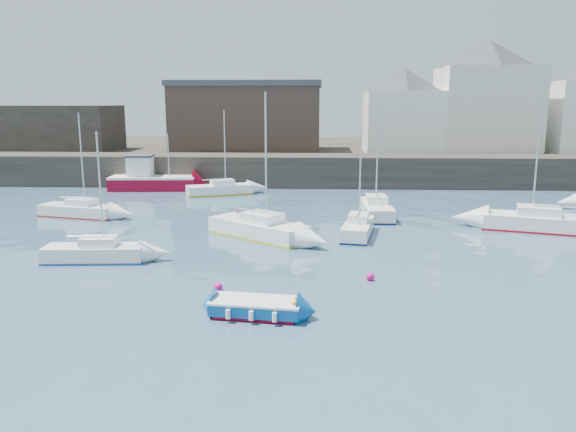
{
  "coord_description": "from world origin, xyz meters",
  "views": [
    {
      "loc": [
        1.55,
        -20.58,
        8.1
      ],
      "look_at": [
        0.0,
        12.0,
        1.5
      ],
      "focal_mm": 35.0,
      "sensor_mm": 36.0,
      "label": 1
    }
  ],
  "objects_px": {
    "fishing_boat": "(151,179)",
    "buoy_near": "(218,290)",
    "sailboat_e": "(79,210)",
    "sailboat_h": "(220,189)",
    "buoy_far": "(236,216)",
    "buoy_mid": "(370,280)",
    "blue_dinghy": "(256,307)",
    "sailboat_b": "(259,228)",
    "sailboat_d": "(543,222)",
    "sailboat_c": "(358,228)",
    "sailboat_a": "(95,253)",
    "sailboat_f": "(377,209)"
  },
  "relations": [
    {
      "from": "sailboat_a",
      "to": "buoy_far",
      "type": "bearing_deg",
      "value": 65.18
    },
    {
      "from": "sailboat_e",
      "to": "buoy_near",
      "type": "bearing_deg",
      "value": -50.76
    },
    {
      "from": "fishing_boat",
      "to": "buoy_near",
      "type": "height_order",
      "value": "fishing_boat"
    },
    {
      "from": "buoy_far",
      "to": "sailboat_d",
      "type": "bearing_deg",
      "value": -10.87
    },
    {
      "from": "buoy_near",
      "to": "buoy_mid",
      "type": "height_order",
      "value": "buoy_mid"
    },
    {
      "from": "sailboat_c",
      "to": "sailboat_d",
      "type": "xyz_separation_m",
      "value": [
        11.99,
        1.99,
        0.08
      ]
    },
    {
      "from": "sailboat_a",
      "to": "sailboat_f",
      "type": "relative_size",
      "value": 0.86
    },
    {
      "from": "blue_dinghy",
      "to": "sailboat_b",
      "type": "distance_m",
      "value": 12.94
    },
    {
      "from": "blue_dinghy",
      "to": "sailboat_e",
      "type": "xyz_separation_m",
      "value": [
        -14.79,
        18.62,
        0.11
      ]
    },
    {
      "from": "sailboat_a",
      "to": "sailboat_f",
      "type": "bearing_deg",
      "value": 38.25
    },
    {
      "from": "sailboat_b",
      "to": "sailboat_c",
      "type": "xyz_separation_m",
      "value": [
        6.09,
        0.66,
        -0.07
      ]
    },
    {
      "from": "sailboat_b",
      "to": "sailboat_d",
      "type": "xyz_separation_m",
      "value": [
        18.07,
        2.65,
        0.01
      ]
    },
    {
      "from": "sailboat_h",
      "to": "buoy_far",
      "type": "height_order",
      "value": "sailboat_h"
    },
    {
      "from": "fishing_boat",
      "to": "sailboat_a",
      "type": "relative_size",
      "value": 1.22
    },
    {
      "from": "fishing_boat",
      "to": "sailboat_c",
      "type": "distance_m",
      "value": 25.7
    },
    {
      "from": "fishing_boat",
      "to": "sailboat_f",
      "type": "xyz_separation_m",
      "value": [
        20.03,
        -11.93,
        -0.48
      ]
    },
    {
      "from": "buoy_near",
      "to": "buoy_far",
      "type": "height_order",
      "value": "buoy_far"
    },
    {
      "from": "sailboat_d",
      "to": "buoy_near",
      "type": "relative_size",
      "value": 25.5
    },
    {
      "from": "sailboat_b",
      "to": "buoy_near",
      "type": "distance_m",
      "value": 10.0
    },
    {
      "from": "sailboat_b",
      "to": "sailboat_f",
      "type": "bearing_deg",
      "value": 40.93
    },
    {
      "from": "sailboat_d",
      "to": "buoy_near",
      "type": "xyz_separation_m",
      "value": [
        -18.88,
        -12.61,
        -0.57
      ]
    },
    {
      "from": "sailboat_e",
      "to": "sailboat_h",
      "type": "relative_size",
      "value": 0.99
    },
    {
      "from": "blue_dinghy",
      "to": "sailboat_d",
      "type": "xyz_separation_m",
      "value": [
        16.91,
        15.54,
        0.2
      ]
    },
    {
      "from": "sailboat_c",
      "to": "sailboat_h",
      "type": "height_order",
      "value": "sailboat_h"
    },
    {
      "from": "buoy_far",
      "to": "buoy_mid",
      "type": "bearing_deg",
      "value": -60.62
    },
    {
      "from": "fishing_boat",
      "to": "sailboat_f",
      "type": "bearing_deg",
      "value": -30.78
    },
    {
      "from": "sailboat_h",
      "to": "sailboat_a",
      "type": "bearing_deg",
      "value": -97.47
    },
    {
      "from": "sailboat_b",
      "to": "sailboat_e",
      "type": "distance_m",
      "value": 14.78
    },
    {
      "from": "buoy_mid",
      "to": "sailboat_e",
      "type": "bearing_deg",
      "value": 144.61
    },
    {
      "from": "fishing_boat",
      "to": "sailboat_a",
      "type": "distance_m",
      "value": 24.79
    },
    {
      "from": "blue_dinghy",
      "to": "sailboat_c",
      "type": "bearing_deg",
      "value": 70.06
    },
    {
      "from": "blue_dinghy",
      "to": "fishing_boat",
      "type": "bearing_deg",
      "value": 112.81
    },
    {
      "from": "buoy_far",
      "to": "fishing_boat",
      "type": "bearing_deg",
      "value": 128.85
    },
    {
      "from": "sailboat_d",
      "to": "buoy_far",
      "type": "distance_m",
      "value": 20.77
    },
    {
      "from": "blue_dinghy",
      "to": "sailboat_h",
      "type": "height_order",
      "value": "sailboat_h"
    },
    {
      "from": "buoy_far",
      "to": "sailboat_f",
      "type": "bearing_deg",
      "value": 1.5
    },
    {
      "from": "sailboat_f",
      "to": "buoy_near",
      "type": "distance_m",
      "value": 18.91
    },
    {
      "from": "blue_dinghy",
      "to": "sailboat_a",
      "type": "xyz_separation_m",
      "value": [
        -9.15,
        7.22,
        0.1
      ]
    },
    {
      "from": "sailboat_h",
      "to": "sailboat_e",
      "type": "bearing_deg",
      "value": -129.28
    },
    {
      "from": "sailboat_d",
      "to": "buoy_mid",
      "type": "relative_size",
      "value": 25.11
    },
    {
      "from": "sailboat_b",
      "to": "sailboat_e",
      "type": "relative_size",
      "value": 1.17
    },
    {
      "from": "fishing_boat",
      "to": "sailboat_d",
      "type": "xyz_separation_m",
      "value": [
        30.22,
        -16.11,
        -0.45
      ]
    },
    {
      "from": "fishing_boat",
      "to": "buoy_near",
      "type": "bearing_deg",
      "value": -68.46
    },
    {
      "from": "fishing_boat",
      "to": "sailboat_e",
      "type": "bearing_deg",
      "value": -96.46
    },
    {
      "from": "sailboat_e",
      "to": "sailboat_h",
      "type": "distance_m",
      "value": 13.43
    },
    {
      "from": "fishing_boat",
      "to": "sailboat_a",
      "type": "height_order",
      "value": "sailboat_a"
    },
    {
      "from": "blue_dinghy",
      "to": "fishing_boat",
      "type": "xyz_separation_m",
      "value": [
        -13.31,
        31.66,
        0.65
      ]
    },
    {
      "from": "fishing_boat",
      "to": "buoy_mid",
      "type": "relative_size",
      "value": 21.69
    },
    {
      "from": "sailboat_d",
      "to": "sailboat_e",
      "type": "relative_size",
      "value": 1.27
    },
    {
      "from": "buoy_mid",
      "to": "blue_dinghy",
      "type": "bearing_deg",
      "value": -135.87
    }
  ]
}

